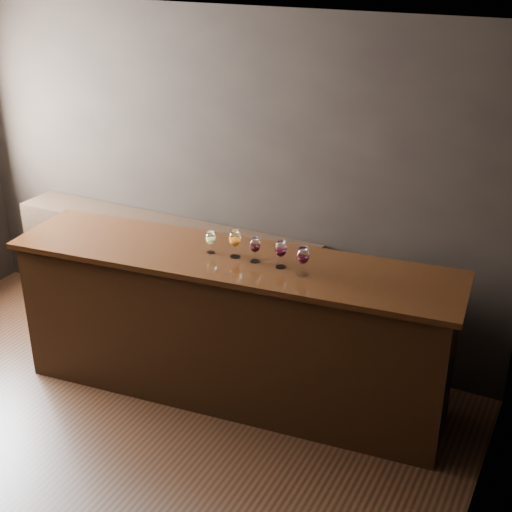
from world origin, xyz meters
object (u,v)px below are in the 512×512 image
at_px(back_bar_shelf, 165,276).
at_px(glass_white, 211,238).
at_px(glass_red_a, 255,245).
at_px(glass_red_c, 303,256).
at_px(glass_amber, 235,239).
at_px(bar_counter, 232,330).
at_px(glass_red_b, 281,250).

xyz_separation_m(back_bar_shelf, glass_white, (0.85, -0.61, 0.77)).
bearing_deg(glass_red_a, glass_red_c, -6.76).
distance_m(glass_amber, glass_red_a, 0.16).
distance_m(bar_counter, glass_amber, 0.74).
relative_size(bar_counter, back_bar_shelf, 1.13).
bearing_deg(glass_amber, glass_white, -175.13).
height_order(bar_counter, glass_red_c, glass_red_c).
bearing_deg(glass_red_a, glass_white, -178.21).
bearing_deg(glass_red_c, glass_red_a, 173.24).
relative_size(glass_red_a, glass_red_b, 0.94).
distance_m(glass_white, glass_red_a, 0.35).
height_order(glass_amber, glass_red_b, glass_amber).
relative_size(back_bar_shelf, glass_red_a, 15.29).
height_order(glass_white, glass_red_c, glass_red_c).
distance_m(back_bar_shelf, glass_red_b, 1.72).
distance_m(bar_counter, glass_red_b, 0.84).
xyz_separation_m(glass_white, glass_amber, (0.19, 0.02, 0.03)).
height_order(back_bar_shelf, glass_red_b, glass_red_b).
distance_m(glass_red_b, glass_red_c, 0.19).
relative_size(back_bar_shelf, glass_amber, 13.82).
relative_size(bar_counter, glass_red_a, 17.33).
xyz_separation_m(back_bar_shelf, glass_red_a, (1.20, -0.60, 0.78)).
xyz_separation_m(glass_amber, glass_red_a, (0.16, -0.01, -0.01)).
bearing_deg(bar_counter, glass_red_c, -9.30).
relative_size(glass_amber, glass_red_b, 1.04).
bearing_deg(glass_red_b, bar_counter, -178.27).
distance_m(glass_red_a, glass_red_c, 0.39).
relative_size(bar_counter, glass_red_c, 15.47).
xyz_separation_m(bar_counter, glass_white, (-0.16, 0.00, 0.72)).
bearing_deg(glass_red_a, glass_amber, 178.17).
relative_size(bar_counter, glass_amber, 15.66).
bearing_deg(glass_red_c, glass_amber, 174.70).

